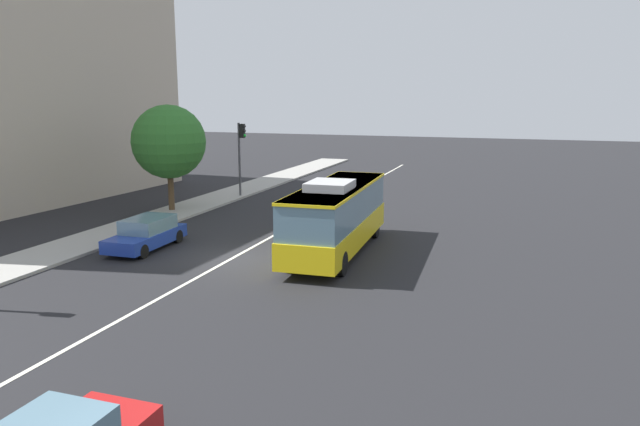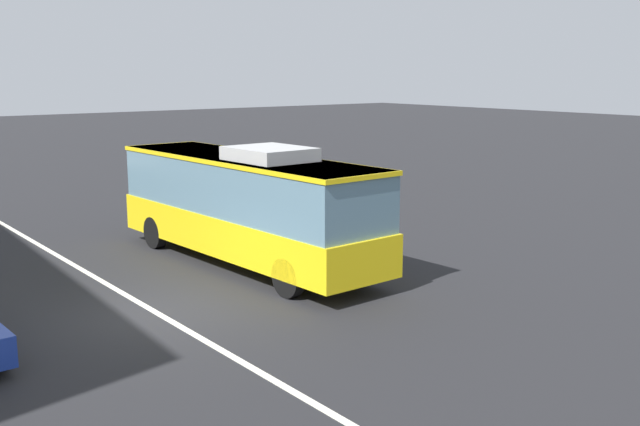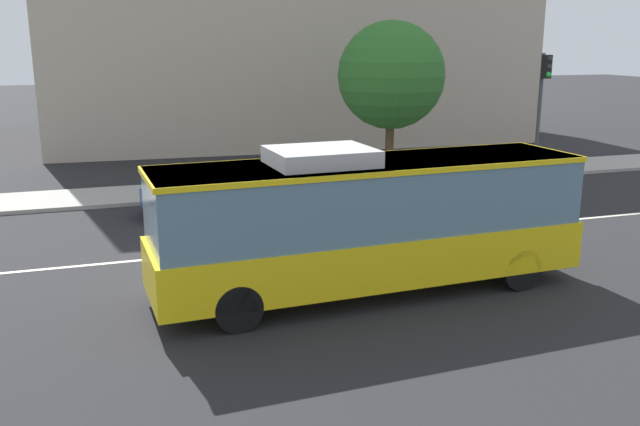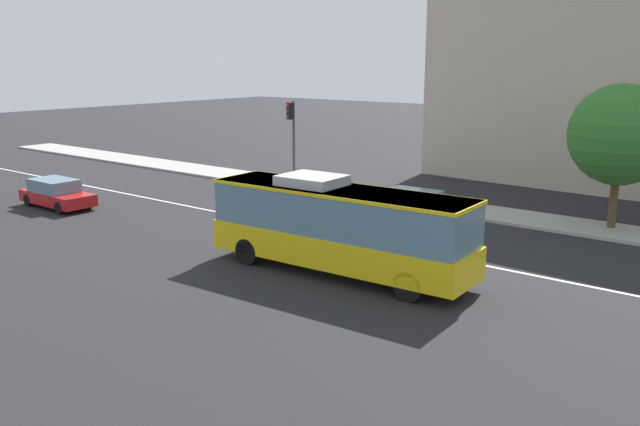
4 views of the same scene
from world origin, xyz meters
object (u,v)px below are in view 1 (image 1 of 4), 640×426
(sedan_blue, at_px, (147,234))
(traffic_light_mid_block, at_px, (241,147))
(transit_bus, at_px, (337,214))
(street_tree_kerbside_left, at_px, (169,142))

(sedan_blue, bearing_deg, traffic_light_mid_block, -173.45)
(transit_bus, height_order, sedan_blue, transit_bus)
(sedan_blue, distance_m, street_tree_kerbside_left, 9.76)
(transit_bus, bearing_deg, sedan_blue, 101.58)
(transit_bus, bearing_deg, street_tree_kerbside_left, 61.78)
(transit_bus, height_order, traffic_light_mid_block, traffic_light_mid_block)
(sedan_blue, relative_size, street_tree_kerbside_left, 0.70)
(sedan_blue, height_order, traffic_light_mid_block, traffic_light_mid_block)
(traffic_light_mid_block, xyz_separation_m, street_tree_kerbside_left, (-6.18, 1.76, 0.74))
(transit_bus, distance_m, sedan_blue, 8.98)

